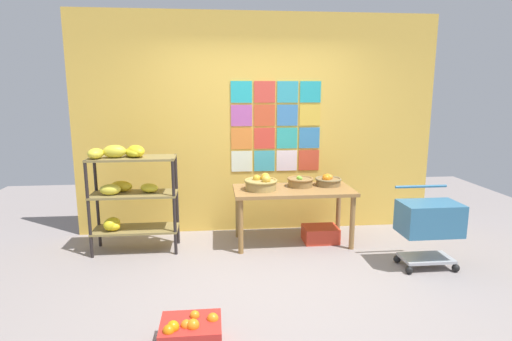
# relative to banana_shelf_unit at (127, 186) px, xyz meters

# --- Properties ---
(ground) EXTENTS (9.15, 9.15, 0.00)m
(ground) POSITION_rel_banana_shelf_unit_xyz_m (1.56, -0.97, -0.77)
(ground) COLOR gray
(back_wall_with_art) EXTENTS (4.64, 0.07, 2.79)m
(back_wall_with_art) POSITION_rel_banana_shelf_unit_xyz_m (1.56, 0.64, 0.63)
(back_wall_with_art) COLOR gold
(back_wall_with_art) RESTS_ON ground
(banana_shelf_unit) EXTENTS (0.96, 0.39, 1.25)m
(banana_shelf_unit) POSITION_rel_banana_shelf_unit_xyz_m (0.00, 0.00, 0.00)
(banana_shelf_unit) COLOR black
(banana_shelf_unit) RESTS_ON ground
(display_table) EXTENTS (1.42, 0.67, 0.68)m
(display_table) POSITION_rel_banana_shelf_unit_xyz_m (1.92, 0.06, -0.18)
(display_table) COLOR olive
(display_table) RESTS_ON ground
(fruit_basket_centre) EXTENTS (0.32, 0.32, 0.14)m
(fruit_basket_centre) POSITION_rel_banana_shelf_unit_xyz_m (2.03, 0.17, -0.03)
(fruit_basket_centre) COLOR olive
(fruit_basket_centre) RESTS_ON display_table
(fruit_basket_back_left) EXTENTS (0.39, 0.39, 0.19)m
(fruit_basket_back_left) POSITION_rel_banana_shelf_unit_xyz_m (1.54, 0.05, -0.01)
(fruit_basket_back_left) COLOR #A68B4D
(fruit_basket_back_left) RESTS_ON display_table
(fruit_basket_left) EXTENTS (0.32, 0.32, 0.14)m
(fruit_basket_left) POSITION_rel_banana_shelf_unit_xyz_m (2.38, 0.19, -0.03)
(fruit_basket_left) COLOR olive
(fruit_basket_left) RESTS_ON display_table
(produce_crate_under_table) EXTENTS (0.42, 0.33, 0.19)m
(produce_crate_under_table) POSITION_rel_banana_shelf_unit_xyz_m (2.27, 0.07, -0.68)
(produce_crate_under_table) COLOR red
(produce_crate_under_table) RESTS_ON ground
(orange_crate_foreground) EXTENTS (0.44, 0.35, 0.25)m
(orange_crate_foreground) POSITION_rel_banana_shelf_unit_xyz_m (0.79, -1.94, -0.66)
(orange_crate_foreground) COLOR red
(orange_crate_foreground) RESTS_ON ground
(shopping_cart) EXTENTS (0.60, 0.43, 0.84)m
(shopping_cart) POSITION_rel_banana_shelf_unit_xyz_m (3.19, -0.79, -0.27)
(shopping_cart) COLOR black
(shopping_cart) RESTS_ON ground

